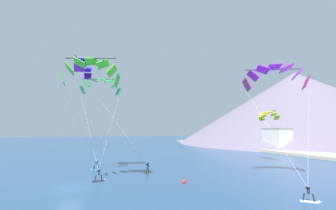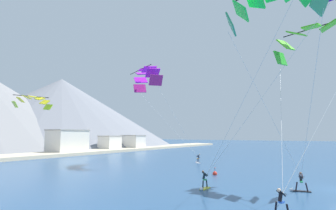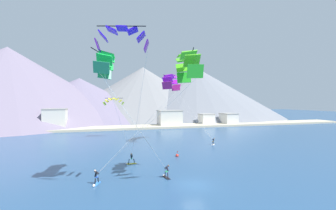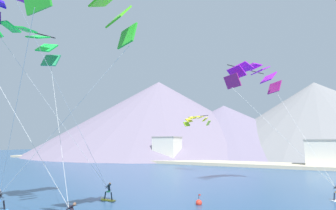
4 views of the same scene
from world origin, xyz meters
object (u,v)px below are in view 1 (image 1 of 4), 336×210
parafoil_kite_near_lead (101,85)px  parafoil_kite_near_trail (275,75)px  kitesurfer_near_lead (100,177)px  race_marker_buoy (184,182)px  parafoil_kite_far_left (84,67)px  parafoil_kite_mid_center (91,70)px  kitesurfer_mid_center (95,167)px  kitesurfer_far_left (147,169)px  kitesurfer_near_trail (312,197)px  parafoil_kite_distant_high_outer (268,115)px

parafoil_kite_near_lead → parafoil_kite_near_trail: bearing=56.6°
kitesurfer_near_lead → race_marker_buoy: size_ratio=1.75×
parafoil_kite_near_lead → parafoil_kite_far_left: 4.01m
parafoil_kite_near_lead → parafoil_kite_mid_center: size_ratio=0.99×
kitesurfer_near_lead → race_marker_buoy: kitesurfer_near_lead is taller
kitesurfer_mid_center → kitesurfer_near_lead: bearing=1.4°
kitesurfer_far_left → race_marker_buoy: size_ratio=1.71×
kitesurfer_near_lead → kitesurfer_near_trail: 23.58m
kitesurfer_far_left → kitesurfer_mid_center: bearing=-122.3°
parafoil_kite_near_lead → parafoil_kite_distant_high_outer: 33.58m
kitesurfer_near_trail → kitesurfer_far_left: (-19.41, -10.25, 0.04)m
parafoil_kite_near_lead → kitesurfer_mid_center: bearing=-161.4°
parafoil_kite_mid_center → parafoil_kite_near_trail: bearing=77.6°
kitesurfer_near_lead → kitesurfer_far_left: (-3.68, 7.31, -0.01)m
parafoil_kite_near_trail → kitesurfer_near_trail: bearing=-31.5°
parafoil_kite_mid_center → parafoil_kite_far_left: parafoil_kite_far_left is taller
race_marker_buoy → kitesurfer_near_lead: bearing=-115.7°
parafoil_kite_far_left → parafoil_kite_near_trail: bearing=62.6°
kitesurfer_mid_center → parafoil_kite_mid_center: (10.59, -1.46, 13.54)m
parafoil_kite_near_lead → parafoil_kite_mid_center: 9.60m
kitesurfer_near_lead → parafoil_kite_mid_center: 13.84m
kitesurfer_mid_center → parafoil_kite_distant_high_outer: (3.40, 33.62, 9.21)m
parafoil_kite_near_trail → race_marker_buoy: bearing=-102.3°
parafoil_kite_near_trail → kitesurfer_far_left: bearing=-126.2°
kitesurfer_near_lead → parafoil_kite_near_trail: bearing=71.6°
kitesurfer_far_left → parafoil_kite_mid_center: (5.84, -8.99, 13.58)m
kitesurfer_near_trail → kitesurfer_far_left: 21.95m
kitesurfer_mid_center → parafoil_kite_far_left: size_ratio=0.11×
kitesurfer_mid_center → parafoil_kite_mid_center: 17.25m
kitesurfer_near_trail → kitesurfer_mid_center: bearing=-143.7°
kitesurfer_near_trail → kitesurfer_mid_center: (-24.16, -17.78, 0.08)m
kitesurfer_mid_center → parafoil_kite_distant_high_outer: bearing=84.2°
parafoil_kite_near_lead → kitesurfer_far_left: bearing=63.4°
parafoil_kite_near_trail → parafoil_kite_far_left: parafoil_kite_far_left is taller
kitesurfer_near_lead → parafoil_kite_near_trail: parafoil_kite_near_trail is taller
kitesurfer_far_left → parafoil_kite_distant_high_outer: bearing=93.0°
parafoil_kite_near_trail → parafoil_kite_distant_high_outer: parafoil_kite_near_trail is taller
parafoil_kite_near_lead → parafoil_kite_distant_high_outer: size_ratio=2.56×
kitesurfer_near_lead → parafoil_kite_mid_center: size_ratio=0.13×
parafoil_kite_near_trail → parafoil_kite_distant_high_outer: (-12.55, 10.81, -4.58)m
kitesurfer_mid_center → parafoil_kite_near_trail: (15.95, 22.81, 13.79)m
parafoil_kite_far_left → parafoil_kite_distant_high_outer: 36.58m
parafoil_kite_distant_high_outer → race_marker_buoy: size_ratio=5.34×
kitesurfer_far_left → race_marker_buoy: (8.39, 2.45, -0.32)m
race_marker_buoy → parafoil_kite_far_left: bearing=-129.8°
parafoil_kite_far_left → parafoil_kite_mid_center: bearing=6.5°
kitesurfer_far_left → parafoil_kite_near_lead: bearing=-116.6°
parafoil_kite_far_left → race_marker_buoy: (10.25, 12.31, -16.30)m
kitesurfer_near_trail → parafoil_kite_near_trail: (-8.21, 5.04, 13.87)m
kitesurfer_near_lead → parafoil_kite_near_lead: 15.40m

